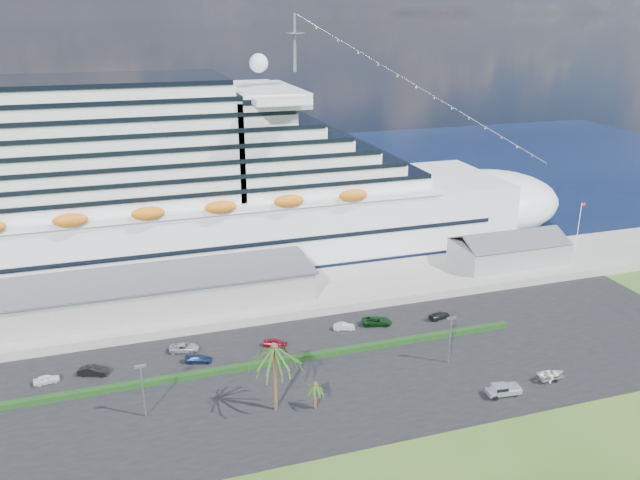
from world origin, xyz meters
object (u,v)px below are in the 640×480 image
object	(u,v)px
boat_trailer	(551,375)
pickup_truck	(503,389)
cruise_ship	(156,196)
parked_car_3	(199,359)

from	to	relation	value
boat_trailer	pickup_truck	bearing A→B (deg)	-172.26
cruise_ship	boat_trailer	xyz separation A→B (m)	(54.17, -65.53, -15.57)
cruise_ship	parked_car_3	world-z (taller)	cruise_ship
parked_car_3	pickup_truck	bearing A→B (deg)	-102.75
parked_car_3	cruise_ship	bearing A→B (deg)	19.44
pickup_truck	boat_trailer	distance (m)	9.56
parked_car_3	pickup_truck	xyz separation A→B (m)	(42.16, -23.23, 0.39)
cruise_ship	boat_trailer	bearing A→B (deg)	-50.42
cruise_ship	boat_trailer	distance (m)	86.43
cruise_ship	parked_car_3	bearing A→B (deg)	-86.67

